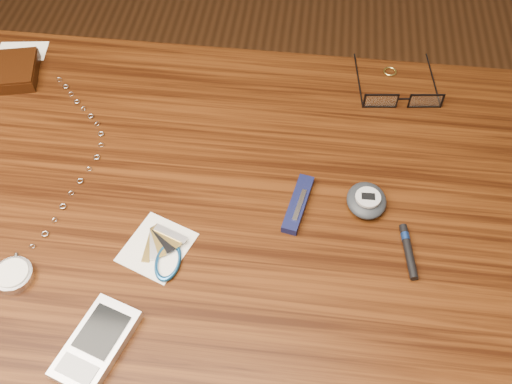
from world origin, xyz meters
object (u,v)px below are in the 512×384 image
pda_phone (96,344)px  notepad_keys (163,253)px  desk (230,245)px  pocket_watch (19,265)px  pedometer (367,200)px  pocket_knife (298,204)px  wallet_and_card (4,71)px  eyeglasses (402,98)px

pda_phone → notepad_keys: 0.15m
desk → pocket_watch: 0.31m
pedometer → notepad_keys: 0.29m
pocket_watch → pedometer: size_ratio=5.96×
pocket_knife → wallet_and_card: bearing=157.5°
pedometer → desk: bearing=-171.9°
wallet_and_card → pedometer: pedometer is taller
wallet_and_card → pocket_watch: bearing=-65.8°
desk → notepad_keys: size_ratio=8.92×
desk → pocket_watch: bearing=-153.7°
wallet_and_card → eyeglasses: size_ratio=1.07×
desk → pocket_watch: pocket_watch is taller
notepad_keys → pedometer: bearing=22.8°
pda_phone → pedometer: bearing=37.9°
eyeglasses → wallet_and_card: bearing=-178.9°
pda_phone → pedometer: (0.32, 0.25, 0.00)m
pedometer → pocket_watch: bearing=-161.1°
wallet_and_card → pocket_watch: 0.39m
eyeglasses → notepad_keys: (-0.33, -0.33, -0.01)m
pocket_watch → pda_phone: bearing=-35.3°
desk → pda_phone: pda_phone is taller
pda_phone → pocket_knife: 0.33m
pedometer → notepad_keys: (-0.27, -0.11, -0.01)m
pocket_watch → pedometer: bearing=18.9°
eyeglasses → pocket_knife: eyeglasses is taller
pocket_watch → eyeglasses: bearing=35.8°
pocket_watch → pocket_knife: 0.39m
desk → pda_phone: 0.28m
eyeglasses → notepad_keys: size_ratio=1.32×
eyeglasses → pedometer: 0.22m
desk → wallet_and_card: wallet_and_card is taller
pedometer → pocket_knife: pedometer is taller
pocket_watch → pocket_knife: same height
eyeglasses → pocket_knife: size_ratio=1.46×
pda_phone → pocket_watch: bearing=144.7°
wallet_and_card → pedometer: bearing=-18.1°
pda_phone → wallet_and_card: bearing=123.1°
eyeglasses → notepad_keys: eyeglasses is taller
wallet_and_card → pocket_knife: bearing=-22.5°
pedometer → pocket_knife: size_ratio=0.66×
pda_phone → eyeglasses: bearing=50.8°
desk → pocket_knife: pocket_knife is taller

